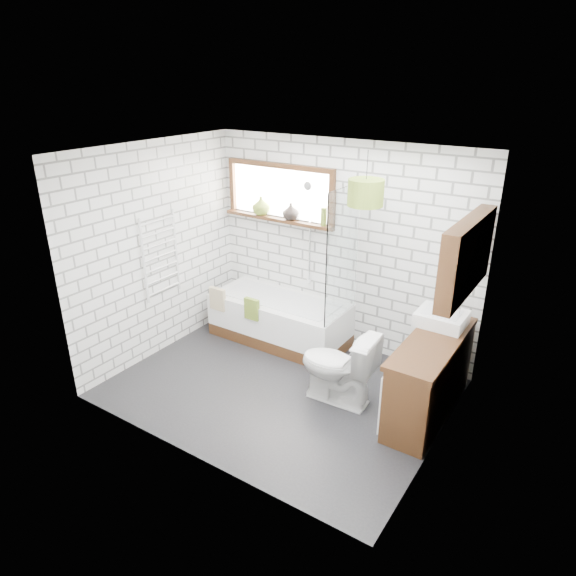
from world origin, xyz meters
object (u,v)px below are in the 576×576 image
Objects in this scene: bathtub at (280,320)px; vanity at (430,377)px; toilet at (338,366)px; pendant at (366,193)px; basin at (441,318)px.

bathtub is 1.21× the size of vanity.
bathtub is at bearing -124.32° from toilet.
toilet is 2.30× the size of pendant.
bathtub is at bearing 165.78° from pendant.
pendant reaches higher than vanity.
basin is 1.48m from pendant.
bathtub is 2.14m from vanity.
basin is 0.59× the size of toilet.
basin is (-0.06, 0.37, 0.48)m from vanity.
pendant is at bearing 178.84° from toilet.
vanity is 0.60m from basin.
pendant is (1.22, -0.31, 1.82)m from bathtub.
pendant is (-0.81, -0.22, 1.22)m from basin.
bathtub is 4.95× the size of pendant.
pendant is at bearing -14.22° from bathtub.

